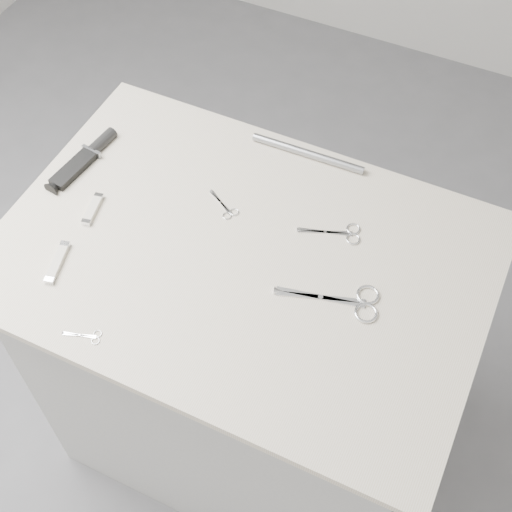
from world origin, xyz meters
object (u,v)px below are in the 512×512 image
at_px(plinth, 245,363).
at_px(sheathed_knife, 87,157).
at_px(large_shears, 350,301).
at_px(embroidery_scissors_a, 341,233).
at_px(metal_rail, 308,153).
at_px(tiny_scissors, 87,336).
at_px(embroidery_scissors_b, 226,208).
at_px(pocket_knife_b, 93,209).
at_px(pocket_knife_a, 57,262).

height_order(plinth, sheathed_knife, sheathed_knife).
height_order(large_shears, embroidery_scissors_a, large_shears).
bearing_deg(metal_rail, sheathed_knife, -153.78).
bearing_deg(tiny_scissors, embroidery_scissors_a, 33.90).
distance_m(embroidery_scissors_b, metal_rail, 0.24).
distance_m(plinth, embroidery_scissors_b, 0.49).
bearing_deg(pocket_knife_b, pocket_knife_a, 173.07).
distance_m(plinth, pocket_knife_b, 0.58).
bearing_deg(tiny_scissors, plinth, 41.12).
height_order(tiny_scissors, pocket_knife_a, pocket_knife_a).
bearing_deg(large_shears, pocket_knife_b, 166.67).
distance_m(tiny_scissors, pocket_knife_b, 0.31).
distance_m(tiny_scissors, metal_rail, 0.64).
height_order(pocket_knife_b, metal_rail, metal_rail).
bearing_deg(embroidery_scissors_a, metal_rail, 110.73).
bearing_deg(large_shears, embroidery_scissors_a, 101.88).
distance_m(pocket_knife_a, pocket_knife_b, 0.15).
bearing_deg(pocket_knife_a, metal_rail, -48.94).
relative_size(plinth, sheathed_knife, 4.51).
relative_size(pocket_knife_a, metal_rail, 0.39).
bearing_deg(embroidery_scissors_b, metal_rail, 95.89).
bearing_deg(metal_rail, pocket_knife_b, -135.57).
relative_size(embroidery_scissors_b, pocket_knife_b, 0.98).
bearing_deg(plinth, pocket_knife_a, -151.14).
relative_size(large_shears, tiny_scissors, 2.76).
bearing_deg(metal_rail, plinth, -92.54).
bearing_deg(large_shears, metal_rail, 109.74).
bearing_deg(sheathed_knife, embroidery_scissors_b, -82.45).
bearing_deg(pocket_knife_b, embroidery_scissors_b, -75.09).
xyz_separation_m(tiny_scissors, pocket_knife_a, (-0.15, 0.12, 0.00)).
distance_m(embroidery_scissors_a, pocket_knife_a, 0.58).
relative_size(embroidery_scissors_a, embroidery_scissors_b, 1.53).
bearing_deg(embroidery_scissors_b, large_shears, 11.75).
height_order(plinth, tiny_scissors, tiny_scissors).
distance_m(tiny_scissors, pocket_knife_a, 0.19).
height_order(large_shears, tiny_scissors, large_shears).
bearing_deg(tiny_scissors, embroidery_scissors_b, 58.77).
bearing_deg(metal_rail, embroidery_scissors_b, -114.37).
relative_size(plinth, metal_rail, 3.39).
height_order(embroidery_scissors_a, tiny_scissors, same).
distance_m(pocket_knife_b, metal_rail, 0.49).
xyz_separation_m(large_shears, sheathed_knife, (-0.67, 0.11, 0.00)).
distance_m(embroidery_scissors_a, sheathed_knife, 0.60).
bearing_deg(plinth, tiny_scissors, -121.13).
relative_size(plinth, embroidery_scissors_a, 6.90).
bearing_deg(pocket_knife_b, sheathed_knife, 25.98).
relative_size(sheathed_knife, metal_rail, 0.75).
height_order(plinth, pocket_knife_a, pocket_knife_a).
height_order(embroidery_scissors_b, metal_rail, metal_rail).
distance_m(plinth, tiny_scissors, 0.58).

